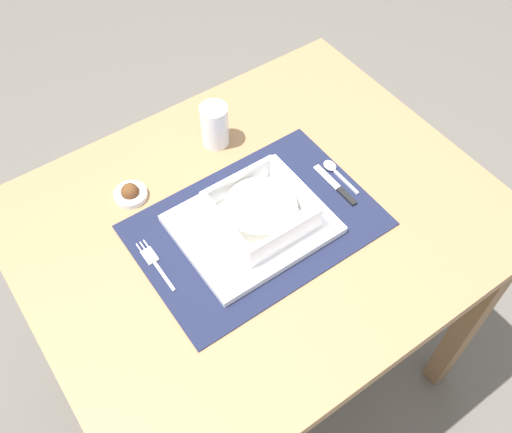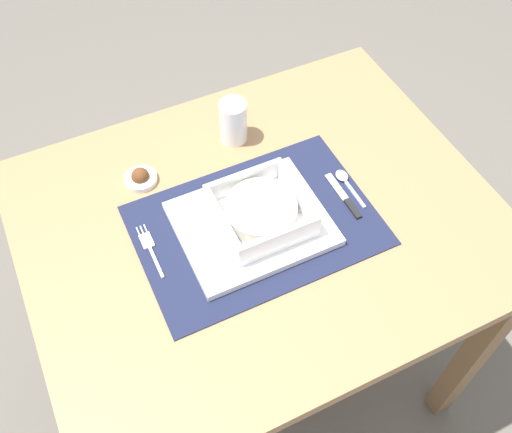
{
  "view_description": "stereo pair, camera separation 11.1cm",
  "coord_description": "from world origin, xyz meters",
  "px_view_note": "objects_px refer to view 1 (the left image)",
  "views": [
    {
      "loc": [
        -0.4,
        -0.56,
        1.67
      ],
      "look_at": [
        -0.02,
        -0.01,
        0.78
      ],
      "focal_mm": 40.68,
      "sensor_mm": 36.0,
      "label": 1
    },
    {
      "loc": [
        -0.3,
        -0.61,
        1.67
      ],
      "look_at": [
        -0.02,
        -0.01,
        0.78
      ],
      "focal_mm": 40.68,
      "sensor_mm": 36.0,
      "label": 2
    }
  ],
  "objects_px": {
    "spoon": "(333,169)",
    "drinking_glass": "(215,127)",
    "porridge_bowl": "(261,211)",
    "dining_table": "(259,248)",
    "butter_knife": "(337,187)",
    "condiment_saucer": "(130,193)",
    "fork": "(154,262)"
  },
  "relations": [
    {
      "from": "butter_knife",
      "to": "condiment_saucer",
      "type": "bearing_deg",
      "value": 151.77
    },
    {
      "from": "dining_table",
      "to": "fork",
      "type": "distance_m",
      "value": 0.25
    },
    {
      "from": "dining_table",
      "to": "condiment_saucer",
      "type": "relative_size",
      "value": 13.76
    },
    {
      "from": "spoon",
      "to": "drinking_glass",
      "type": "distance_m",
      "value": 0.27
    },
    {
      "from": "dining_table",
      "to": "fork",
      "type": "bearing_deg",
      "value": 173.31
    },
    {
      "from": "drinking_glass",
      "to": "condiment_saucer",
      "type": "xyz_separation_m",
      "value": [
        -0.23,
        -0.03,
        -0.03
      ]
    },
    {
      "from": "spoon",
      "to": "condiment_saucer",
      "type": "relative_size",
      "value": 1.57
    },
    {
      "from": "dining_table",
      "to": "porridge_bowl",
      "type": "relative_size",
      "value": 5.57
    },
    {
      "from": "dining_table",
      "to": "butter_knife",
      "type": "bearing_deg",
      "value": -10.87
    },
    {
      "from": "porridge_bowl",
      "to": "drinking_glass",
      "type": "xyz_separation_m",
      "value": [
        0.05,
        0.24,
        0.0
      ]
    },
    {
      "from": "dining_table",
      "to": "drinking_glass",
      "type": "height_order",
      "value": "drinking_glass"
    },
    {
      "from": "porridge_bowl",
      "to": "dining_table",
      "type": "bearing_deg",
      "value": 61.89
    },
    {
      "from": "fork",
      "to": "drinking_glass",
      "type": "bearing_deg",
      "value": 33.36
    },
    {
      "from": "drinking_glass",
      "to": "condiment_saucer",
      "type": "relative_size",
      "value": 1.45
    },
    {
      "from": "butter_knife",
      "to": "dining_table",
      "type": "bearing_deg",
      "value": 173.43
    },
    {
      "from": "porridge_bowl",
      "to": "fork",
      "type": "height_order",
      "value": "porridge_bowl"
    },
    {
      "from": "spoon",
      "to": "butter_knife",
      "type": "relative_size",
      "value": 0.84
    },
    {
      "from": "porridge_bowl",
      "to": "spoon",
      "type": "distance_m",
      "value": 0.21
    },
    {
      "from": "spoon",
      "to": "condiment_saucer",
      "type": "bearing_deg",
      "value": 152.73
    },
    {
      "from": "dining_table",
      "to": "spoon",
      "type": "bearing_deg",
      "value": 2.79
    },
    {
      "from": "spoon",
      "to": "condiment_saucer",
      "type": "distance_m",
      "value": 0.42
    },
    {
      "from": "drinking_glass",
      "to": "fork",
      "type": "bearing_deg",
      "value": -143.31
    },
    {
      "from": "porridge_bowl",
      "to": "butter_knife",
      "type": "height_order",
      "value": "porridge_bowl"
    },
    {
      "from": "drinking_glass",
      "to": "porridge_bowl",
      "type": "bearing_deg",
      "value": -101.93
    },
    {
      "from": "butter_knife",
      "to": "drinking_glass",
      "type": "relative_size",
      "value": 1.29
    },
    {
      "from": "porridge_bowl",
      "to": "spoon",
      "type": "height_order",
      "value": "porridge_bowl"
    },
    {
      "from": "fork",
      "to": "drinking_glass",
      "type": "xyz_separation_m",
      "value": [
        0.27,
        0.2,
        0.04
      ]
    },
    {
      "from": "dining_table",
      "to": "butter_knife",
      "type": "xyz_separation_m",
      "value": [
        0.17,
        -0.03,
        0.12
      ]
    },
    {
      "from": "dining_table",
      "to": "butter_knife",
      "type": "height_order",
      "value": "butter_knife"
    },
    {
      "from": "dining_table",
      "to": "fork",
      "type": "relative_size",
      "value": 7.19
    },
    {
      "from": "drinking_glass",
      "to": "condiment_saucer",
      "type": "bearing_deg",
      "value": -172.31
    },
    {
      "from": "dining_table",
      "to": "butter_knife",
      "type": "relative_size",
      "value": 7.36
    }
  ]
}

